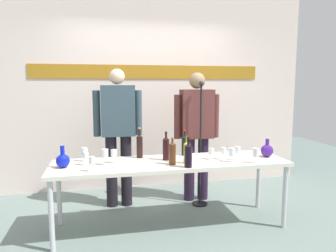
{
  "coord_description": "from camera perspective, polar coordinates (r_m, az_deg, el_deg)",
  "views": [
    {
      "loc": [
        -0.73,
        -3.23,
        1.56
      ],
      "look_at": [
        0.0,
        0.15,
        1.1
      ],
      "focal_mm": 33.74,
      "sensor_mm": 36.0,
      "label": 1
    }
  ],
  "objects": [
    {
      "name": "wine_glass_right_1",
      "position": [
        3.53,
        9.99,
        -4.44
      ],
      "size": [
        0.06,
        0.06,
        0.13
      ],
      "color": "white",
      "rests_on": "display_table"
    },
    {
      "name": "back_wall",
      "position": [
        4.78,
        -3.42,
        6.89
      ],
      "size": [
        4.83,
        0.11,
        3.0
      ],
      "color": "silver",
      "rests_on": "ground"
    },
    {
      "name": "presenter_right",
      "position": [
        4.2,
        5.19,
        -0.36
      ],
      "size": [
        0.61,
        0.22,
        1.71
      ],
      "color": "#26172D",
      "rests_on": "ground"
    },
    {
      "name": "wine_glass_left_0",
      "position": [
        3.09,
        -13.62,
        -6.1
      ],
      "size": [
        0.06,
        0.06,
        0.14
      ],
      "color": "white",
      "rests_on": "display_table"
    },
    {
      "name": "decanter_blue_right",
      "position": [
        3.78,
        17.44,
        -4.22
      ],
      "size": [
        0.14,
        0.14,
        0.21
      ],
      "color": "#441D8C",
      "rests_on": "display_table"
    },
    {
      "name": "presenter_left",
      "position": [
        4.01,
        -9.0,
        -0.48
      ],
      "size": [
        0.61,
        0.22,
        1.74
      ],
      "color": "black",
      "rests_on": "ground"
    },
    {
      "name": "wine_bottle_3",
      "position": [
        3.44,
        -0.37,
        -3.95
      ],
      "size": [
        0.07,
        0.07,
        0.31
      ],
      "color": "black",
      "rests_on": "display_table"
    },
    {
      "name": "wine_glass_left_3",
      "position": [
        3.51,
        -14.88,
        -4.51
      ],
      "size": [
        0.07,
        0.07,
        0.15
      ],
      "color": "white",
      "rests_on": "display_table"
    },
    {
      "name": "wine_bottle_5",
      "position": [
        3.68,
        3.0,
        -3.35
      ],
      "size": [
        0.07,
        0.07,
        0.3
      ],
      "color": "black",
      "rests_on": "display_table"
    },
    {
      "name": "wine_glass_left_4",
      "position": [
        3.37,
        -9.77,
        -4.87
      ],
      "size": [
        0.06,
        0.06,
        0.14
      ],
      "color": "white",
      "rests_on": "display_table"
    },
    {
      "name": "wine_bottle_4",
      "position": [
        3.15,
        3.68,
        -5.17
      ],
      "size": [
        0.08,
        0.08,
        0.31
      ],
      "color": "black",
      "rests_on": "display_table"
    },
    {
      "name": "wine_glass_left_1",
      "position": [
        3.31,
        -11.32,
        -4.91
      ],
      "size": [
        0.07,
        0.07,
        0.17
      ],
      "color": "white",
      "rests_on": "display_table"
    },
    {
      "name": "wine_glass_right_2",
      "position": [
        3.53,
        12.48,
        -4.28
      ],
      "size": [
        0.06,
        0.06,
        0.15
      ],
      "color": "white",
      "rests_on": "display_table"
    },
    {
      "name": "wine_bottle_1",
      "position": [
        3.56,
        -5.15,
        -3.47
      ],
      "size": [
        0.07,
        0.07,
        0.34
      ],
      "color": "black",
      "rests_on": "display_table"
    },
    {
      "name": "wine_glass_right_4",
      "position": [
        3.44,
        15.53,
        -4.65
      ],
      "size": [
        0.07,
        0.07,
        0.16
      ],
      "color": "white",
      "rests_on": "display_table"
    },
    {
      "name": "wine_bottle_0",
      "position": [
        3.26,
        0.8,
        -4.82
      ],
      "size": [
        0.07,
        0.07,
        0.29
      ],
      "color": "#532B17",
      "rests_on": "display_table"
    },
    {
      "name": "wine_bottle_2",
      "position": [
        3.31,
        3.43,
        -4.63
      ],
      "size": [
        0.07,
        0.07,
        0.3
      ],
      "color": "gold",
      "rests_on": "display_table"
    },
    {
      "name": "display_table",
      "position": [
        3.43,
        0.53,
        -7.27
      ],
      "size": [
        2.52,
        0.68,
        0.73
      ],
      "color": "silver",
      "rests_on": "ground"
    },
    {
      "name": "decanter_blue_left",
      "position": [
        3.32,
        -18.46,
        -5.88
      ],
      "size": [
        0.14,
        0.14,
        0.22
      ],
      "color": "#0F1CC1",
      "rests_on": "display_table"
    },
    {
      "name": "wine_glass_right_3",
      "position": [
        3.44,
        11.43,
        -4.64
      ],
      "size": [
        0.07,
        0.07,
        0.15
      ],
      "color": "white",
      "rests_on": "display_table"
    },
    {
      "name": "ground_plane",
      "position": [
        3.66,
        0.52,
        -17.6
      ],
      "size": [
        10.0,
        10.0,
        0.0
      ],
      "primitive_type": "plane",
      "color": "slate"
    },
    {
      "name": "microphone_stand",
      "position": [
        4.09,
        5.84,
        -6.86
      ],
      "size": [
        0.2,
        0.2,
        1.6
      ],
      "color": "black",
      "rests_on": "ground"
    },
    {
      "name": "wine_glass_left_2",
      "position": [
        3.34,
        -14.66,
        -5.17
      ],
      "size": [
        0.06,
        0.06,
        0.14
      ],
      "color": "white",
      "rests_on": "display_table"
    },
    {
      "name": "wine_glass_right_0",
      "position": [
        3.51,
        7.87,
        -4.6
      ],
      "size": [
        0.06,
        0.06,
        0.13
      ],
      "color": "white",
      "rests_on": "display_table"
    }
  ]
}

